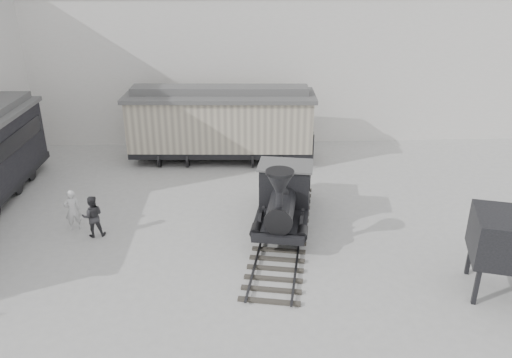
{
  "coord_description": "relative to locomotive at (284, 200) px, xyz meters",
  "views": [
    {
      "loc": [
        0.14,
        -13.82,
        9.57
      ],
      "look_at": [
        0.97,
        3.74,
        2.0
      ],
      "focal_mm": 35.0,
      "sensor_mm": 36.0,
      "label": 1
    }
  ],
  "objects": [
    {
      "name": "boxcar",
      "position": [
        -2.57,
        7.54,
        0.9
      ],
      "size": [
        9.77,
        3.49,
        3.94
      ],
      "rotation": [
        0.0,
        0.0,
        -0.05
      ],
      "color": "black",
      "rests_on": "ground"
    },
    {
      "name": "ground",
      "position": [
        -2.06,
        -3.57,
        -1.17
      ],
      "size": [
        90.0,
        90.0,
        0.0
      ],
      "primitive_type": "plane",
      "color": "#9E9E9B"
    },
    {
      "name": "locomotive",
      "position": [
        0.0,
        0.0,
        0.0
      ],
      "size": [
        3.58,
        9.15,
        3.16
      ],
      "rotation": [
        0.0,
        0.0,
        -0.19
      ],
      "color": "#37332D",
      "rests_on": "ground"
    },
    {
      "name": "north_wall",
      "position": [
        -2.06,
        11.41,
        4.39
      ],
      "size": [
        34.0,
        2.51,
        11.0
      ],
      "color": "silver",
      "rests_on": "ground"
    },
    {
      "name": "visitor_a",
      "position": [
        -8.21,
        0.17,
        -0.33
      ],
      "size": [
        0.73,
        0.63,
        1.68
      ],
      "primitive_type": "imported",
      "rotation": [
        0.0,
        0.0,
        3.61
      ],
      "color": "silver",
      "rests_on": "ground"
    },
    {
      "name": "visitor_b",
      "position": [
        -7.3,
        -0.38,
        -0.34
      ],
      "size": [
        0.92,
        0.78,
        1.65
      ],
      "primitive_type": "imported",
      "rotation": [
        0.0,
        0.0,
        3.36
      ],
      "color": "#2E2E31",
      "rests_on": "ground"
    }
  ]
}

